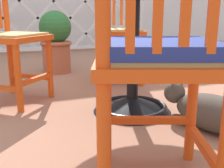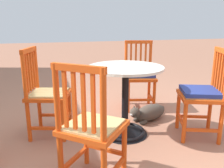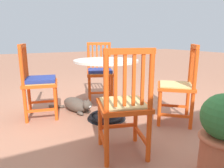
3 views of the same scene
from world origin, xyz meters
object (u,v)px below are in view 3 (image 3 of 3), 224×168
object	(u,v)px
orange_chair_near_fence	(124,106)
terracotta_planter	(223,135)
tabby_cat	(77,105)
cafe_table	(106,96)
orange_chair_at_corner	(178,87)
orange_chair_tucked_in	(39,82)
orange_chair_by_planter	(100,73)

from	to	relation	value
orange_chair_near_fence	terracotta_planter	world-z (taller)	orange_chair_near_fence
tabby_cat	orange_chair_near_fence	bearing A→B (deg)	91.27
cafe_table	orange_chair_at_corner	bearing A→B (deg)	144.54
orange_chair_tucked_in	orange_chair_near_fence	size ratio (longest dim) A/B	1.00
orange_chair_near_fence	orange_chair_at_corner	world-z (taller)	same
orange_chair_near_fence	terracotta_planter	bearing A→B (deg)	128.74
cafe_table	orange_chair_near_fence	bearing A→B (deg)	73.75
orange_chair_tucked_in	orange_chair_at_corner	distance (m)	1.68
orange_chair_at_corner	terracotta_planter	xyz separation A→B (m)	(0.46, 0.86, -0.11)
orange_chair_by_planter	orange_chair_tucked_in	world-z (taller)	same
orange_chair_tucked_in	terracotta_planter	bearing A→B (deg)	117.60
orange_chair_at_corner	terracotta_planter	bearing A→B (deg)	62.07
orange_chair_by_planter	orange_chair_tucked_in	size ratio (longest dim) A/B	1.00
orange_chair_by_planter	orange_chair_tucked_in	bearing A→B (deg)	16.46
orange_chair_by_planter	cafe_table	bearing A→B (deg)	70.98
orange_chair_tucked_in	tabby_cat	size ratio (longest dim) A/B	1.42
orange_chair_near_fence	orange_chair_tucked_in	bearing A→B (deg)	-68.52
cafe_table	orange_chair_at_corner	size ratio (longest dim) A/B	0.83
orange_chair_at_corner	orange_chair_tucked_in	bearing A→B (deg)	-33.86
orange_chair_tucked_in	terracotta_planter	world-z (taller)	orange_chair_tucked_in
orange_chair_by_planter	orange_chair_near_fence	distance (m)	1.58
cafe_table	tabby_cat	bearing A→B (deg)	-56.70
orange_chair_by_planter	orange_chair_near_fence	world-z (taller)	same
orange_chair_near_fence	terracotta_planter	size ratio (longest dim) A/B	1.47
orange_chair_by_planter	orange_chair_near_fence	bearing A→B (deg)	72.40
orange_chair_tucked_in	orange_chair_near_fence	bearing A→B (deg)	111.48
orange_chair_tucked_in	terracotta_planter	xyz separation A→B (m)	(-0.94, 1.79, -0.12)
tabby_cat	terracotta_planter	distance (m)	1.81
orange_chair_near_fence	tabby_cat	xyz separation A→B (m)	(0.03, -1.16, -0.34)
orange_chair_tucked_in	terracotta_planter	size ratio (longest dim) A/B	1.47
orange_chair_by_planter	terracotta_planter	distance (m)	2.08
tabby_cat	terracotta_planter	bearing A→B (deg)	105.54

